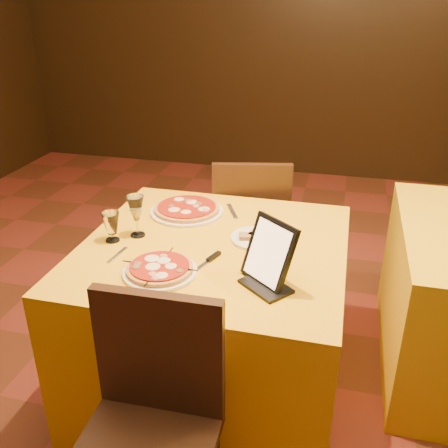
% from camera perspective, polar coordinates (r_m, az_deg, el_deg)
% --- Properties ---
extents(floor, '(6.00, 7.00, 0.01)m').
position_cam_1_polar(floor, '(2.29, 0.90, -23.91)').
color(floor, '#5E2D19').
rests_on(floor, ground).
extents(wall_back, '(6.00, 0.01, 2.80)m').
position_cam_1_polar(wall_back, '(4.98, 11.01, 21.11)').
color(wall_back, black).
rests_on(wall_back, floor).
extents(main_table, '(1.10, 1.10, 0.75)m').
position_cam_1_polar(main_table, '(2.31, -1.10, -10.60)').
color(main_table, '#E4A80E').
rests_on(main_table, floor).
extents(chair_main_far, '(0.48, 0.48, 0.91)m').
position_cam_1_polar(chair_main_far, '(2.94, 2.97, -0.38)').
color(chair_main_far, black).
rests_on(chair_main_far, floor).
extents(pizza_near, '(0.28, 0.28, 0.03)m').
position_cam_1_polar(pizza_near, '(1.91, -7.35, -5.23)').
color(pizza_near, white).
rests_on(pizza_near, main_table).
extents(pizza_far, '(0.35, 0.35, 0.03)m').
position_cam_1_polar(pizza_far, '(2.41, -4.27, 1.62)').
color(pizza_far, white).
rests_on(pizza_far, main_table).
extents(cutlet_dish, '(0.22, 0.22, 0.03)m').
position_cam_1_polar(cutlet_dish, '(2.15, 3.76, -1.51)').
color(cutlet_dish, white).
rests_on(cutlet_dish, main_table).
extents(wine_glass, '(0.08, 0.08, 0.19)m').
position_cam_1_polar(wine_glass, '(2.18, -9.98, 0.93)').
color(wine_glass, '#CDCC74').
rests_on(wine_glass, main_table).
extents(water_glass, '(0.09, 0.09, 0.13)m').
position_cam_1_polar(water_glass, '(2.16, -12.74, -0.35)').
color(water_glass, white).
rests_on(water_glass, main_table).
extents(tablet, '(0.22, 0.21, 0.24)m').
position_cam_1_polar(tablet, '(1.81, 5.19, -3.22)').
color(tablet, black).
rests_on(tablet, main_table).
extents(knife, '(0.09, 0.20, 0.01)m').
position_cam_1_polar(knife, '(1.94, -2.64, -4.89)').
color(knife, silver).
rests_on(knife, main_table).
extents(fork_near, '(0.03, 0.14, 0.01)m').
position_cam_1_polar(fork_near, '(2.07, -12.09, -3.50)').
color(fork_near, silver).
rests_on(fork_near, main_table).
extents(fork_far, '(0.09, 0.17, 0.01)m').
position_cam_1_polar(fork_far, '(2.41, 0.95, 1.46)').
color(fork_far, silver).
rests_on(fork_far, main_table).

